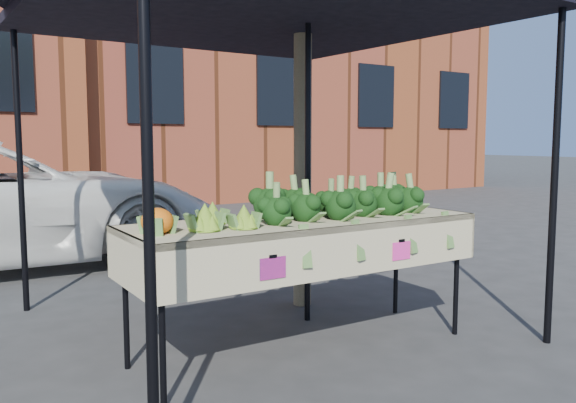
# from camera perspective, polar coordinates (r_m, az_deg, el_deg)

# --- Properties ---
(ground) EXTENTS (90.00, 90.00, 0.00)m
(ground) POSITION_cam_1_polar(r_m,az_deg,el_deg) (3.95, -0.56, -15.18)
(ground) COLOR #2C2C2F
(table) EXTENTS (2.42, 0.87, 0.90)m
(table) POSITION_cam_1_polar(r_m,az_deg,el_deg) (4.01, 1.61, -8.09)
(table) COLOR beige
(table) RESTS_ON ground
(canopy) EXTENTS (3.16, 3.16, 2.74)m
(canopy) POSITION_cam_1_polar(r_m,az_deg,el_deg) (4.43, -2.37, 5.27)
(canopy) COLOR black
(canopy) RESTS_ON ground
(broccoli_heap) EXTENTS (1.48, 0.58, 0.27)m
(broccoli_heap) POSITION_cam_1_polar(r_m,az_deg,el_deg) (4.12, 5.11, 0.53)
(broccoli_heap) COLOR black
(broccoli_heap) RESTS_ON table
(romanesco_cluster) EXTENTS (0.44, 0.48, 0.21)m
(romanesco_cluster) POSITION_cam_1_polar(r_m,az_deg,el_deg) (3.55, -6.98, -0.87)
(romanesco_cluster) COLOR #94B236
(romanesco_cluster) RESTS_ON table
(cauliflower_pair) EXTENTS (0.21, 0.21, 0.19)m
(cauliflower_pair) POSITION_cam_1_polar(r_m,az_deg,el_deg) (3.37, -12.55, -1.53)
(cauliflower_pair) COLOR orange
(cauliflower_pair) RESTS_ON table
(street_tree) EXTENTS (2.21, 2.21, 4.36)m
(street_tree) POSITION_cam_1_polar(r_m,az_deg,el_deg) (5.06, 1.44, 14.58)
(street_tree) COLOR #1E4C14
(street_tree) RESTS_ON ground
(building_right) EXTENTS (12.00, 8.00, 8.50)m
(building_right) POSITION_cam_1_polar(r_m,az_deg,el_deg) (18.22, -3.93, 14.90)
(building_right) COLOR brown
(building_right) RESTS_ON ground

